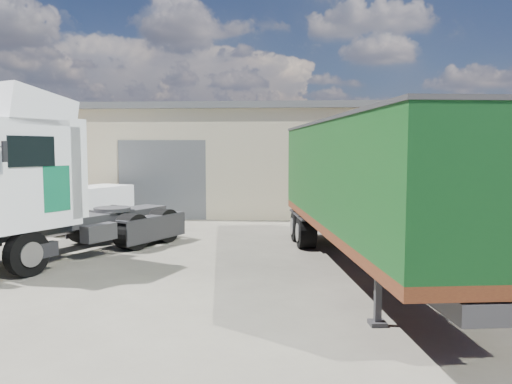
{
  "coord_description": "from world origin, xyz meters",
  "views": [
    {
      "loc": [
        3.83,
        -12.22,
        3.23
      ],
      "look_at": [
        2.76,
        3.0,
        1.89
      ],
      "focal_mm": 35.0,
      "sensor_mm": 36.0,
      "label": 1
    }
  ],
  "objects": [
    {
      "name": "ground",
      "position": [
        0.0,
        0.0,
        0.0
      ],
      "size": [
        120.0,
        120.0,
        0.0
      ],
      "primitive_type": "plane",
      "color": "black",
      "rests_on": "ground"
    },
    {
      "name": "warehouse",
      "position": [
        -6.0,
        16.0,
        2.66
      ],
      "size": [
        30.6,
        12.6,
        5.42
      ],
      "color": "#BDB591",
      "rests_on": "ground"
    },
    {
      "name": "brick_boundary_wall",
      "position": [
        11.5,
        6.0,
        1.25
      ],
      "size": [
        0.35,
        26.0,
        2.5
      ],
      "primitive_type": "cube",
      "color": "maroon",
      "rests_on": "ground"
    },
    {
      "name": "tractor_unit",
      "position": [
        -3.29,
        1.42,
        2.04
      ],
      "size": [
        5.57,
        7.57,
        4.86
      ],
      "rotation": [
        0.0,
        0.0,
        -0.45
      ],
      "color": "black",
      "rests_on": "ground"
    },
    {
      "name": "box_trailer",
      "position": [
        5.76,
        0.72,
        2.41
      ],
      "size": [
        4.16,
        12.11,
        3.95
      ],
      "rotation": [
        0.0,
        0.0,
        0.14
      ],
      "color": "#2D2D30",
      "rests_on": "ground"
    },
    {
      "name": "panel_van",
      "position": [
        -4.54,
        6.97,
        0.87
      ],
      "size": [
        3.15,
        4.41,
        1.67
      ],
      "rotation": [
        0.0,
        0.0,
        -0.41
      ],
      "color": "black",
      "rests_on": "ground"
    },
    {
      "name": "gravel_heap",
      "position": [
        -3.32,
        7.95,
        0.4
      ],
      "size": [
        4.91,
        4.27,
        0.85
      ],
      "rotation": [
        0.0,
        0.0,
        0.04
      ],
      "color": "#1F222A",
      "rests_on": "ground"
    }
  ]
}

